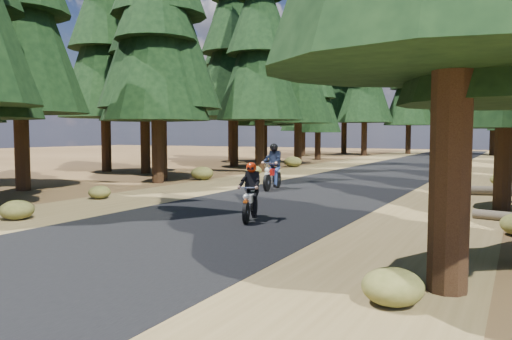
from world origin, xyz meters
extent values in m
plane|color=#412D17|center=(0.00, 0.00, 0.00)|extent=(120.00, 120.00, 0.00)
cube|color=black|center=(0.00, 5.00, 0.01)|extent=(6.00, 100.00, 0.01)
cube|color=brown|center=(-4.60, 5.00, 0.00)|extent=(3.20, 100.00, 0.01)
cube|color=brown|center=(4.60, 5.00, 0.00)|extent=(3.20, 100.00, 0.01)
cylinder|color=black|center=(5.66, -3.70, 2.92)|extent=(0.53, 0.53, 5.85)
cylinder|color=black|center=(-9.82, 1.53, 2.87)|extent=(0.53, 0.53, 5.73)
cone|color=black|center=(-9.82, 1.53, 6.45)|extent=(4.87, 4.87, 7.17)
cylinder|color=black|center=(-7.26, 6.17, 2.67)|extent=(0.51, 0.51, 5.34)
cone|color=black|center=(-7.26, 6.17, 6.01)|extent=(4.54, 4.54, 6.68)
cylinder|color=black|center=(6.06, 4.48, 2.26)|extent=(0.48, 0.48, 4.52)
cone|color=black|center=(6.06, 4.48, 5.08)|extent=(3.84, 3.84, 5.65)
cylinder|color=black|center=(-7.70, 6.96, 3.21)|extent=(0.56, 0.56, 6.43)
cone|color=black|center=(-7.70, 6.96, 7.23)|extent=(5.46, 5.46, 8.03)
cylinder|color=black|center=(-11.13, 9.93, 2.78)|extent=(0.52, 0.52, 5.56)
cone|color=black|center=(-11.13, 9.93, 6.26)|extent=(4.73, 4.73, 6.95)
cone|color=black|center=(-11.13, 9.93, 8.76)|extent=(3.62, 3.62, 5.01)
cylinder|color=black|center=(-6.35, 13.89, 2.86)|extent=(0.53, 0.53, 5.72)
cone|color=black|center=(-6.35, 13.89, 6.43)|extent=(4.86, 4.86, 7.15)
cone|color=black|center=(-6.35, 13.89, 9.01)|extent=(3.72, 3.72, 5.15)
cylinder|color=black|center=(-9.76, 16.85, 3.18)|extent=(0.55, 0.55, 6.37)
cone|color=black|center=(-9.76, 16.85, 7.16)|extent=(5.41, 5.41, 7.96)
cone|color=black|center=(-9.76, 16.85, 10.03)|extent=(4.14, 4.14, 5.73)
cylinder|color=black|center=(-7.00, 20.76, 2.82)|extent=(0.53, 0.53, 5.64)
cone|color=black|center=(-7.00, 20.76, 6.34)|extent=(4.79, 4.79, 7.05)
cone|color=black|center=(-7.00, 20.76, 8.88)|extent=(3.67, 3.67, 5.08)
cylinder|color=black|center=(-10.86, 23.22, 2.72)|extent=(0.52, 0.52, 5.45)
cone|color=black|center=(-10.86, 23.22, 6.13)|extent=(4.63, 4.63, 6.81)
cone|color=black|center=(-10.86, 23.22, 8.58)|extent=(3.54, 3.54, 4.90)
cone|color=black|center=(-10.86, 23.22, 11.03)|extent=(2.45, 2.45, 4.09)
cylinder|color=black|center=(-8.12, 27.46, 2.21)|extent=(0.48, 0.48, 4.42)
cone|color=black|center=(-8.12, 27.46, 4.97)|extent=(3.76, 3.76, 5.52)
cone|color=black|center=(-8.12, 27.46, 6.96)|extent=(2.87, 2.87, 3.98)
cone|color=black|center=(-8.12, 27.46, 8.95)|extent=(1.99, 1.99, 3.31)
cylinder|color=black|center=(-11.79, 32.77, 2.37)|extent=(0.49, 0.49, 4.75)
cone|color=black|center=(-11.79, 32.77, 5.34)|extent=(4.04, 4.04, 5.93)
cone|color=black|center=(-11.79, 32.77, 7.48)|extent=(3.09, 3.09, 4.27)
cone|color=black|center=(-11.79, 32.77, 9.61)|extent=(2.14, 2.14, 3.56)
cylinder|color=black|center=(-14.00, 10.00, 3.00)|extent=(0.54, 0.54, 6.00)
cone|color=black|center=(-14.00, 10.00, 6.75)|extent=(5.10, 5.10, 7.50)
cylinder|color=black|center=(-13.00, 22.00, 3.20)|extent=(0.56, 0.56, 6.40)
cone|color=black|center=(-13.00, 22.00, 7.20)|extent=(5.44, 5.44, 8.00)
cone|color=black|center=(-13.00, 22.00, 10.08)|extent=(4.16, 4.16, 5.76)
cylinder|color=black|center=(-7.00, 37.00, 3.20)|extent=(0.56, 0.56, 6.40)
cone|color=black|center=(-7.00, 37.00, 7.20)|extent=(5.44, 5.44, 8.00)
cone|color=black|center=(-7.00, 37.00, 10.08)|extent=(4.16, 4.16, 5.76)
cone|color=black|center=(-7.00, 37.00, 12.96)|extent=(2.88, 2.88, 4.80)
cylinder|color=black|center=(-10.00, 40.00, 3.40)|extent=(0.57, 0.57, 6.80)
cone|color=black|center=(-10.00, 40.00, 7.65)|extent=(5.78, 5.78, 8.50)
cone|color=black|center=(-10.00, 40.00, 10.71)|extent=(4.42, 4.42, 6.12)
cone|color=black|center=(-10.00, 40.00, 13.77)|extent=(3.06, 3.06, 5.10)
cylinder|color=black|center=(-4.00, 43.00, 3.00)|extent=(0.54, 0.54, 6.00)
cone|color=black|center=(-4.00, 43.00, 6.75)|extent=(5.10, 5.10, 7.50)
cone|color=black|center=(-4.00, 43.00, 9.45)|extent=(3.90, 3.90, 5.40)
cone|color=black|center=(-4.00, 43.00, 12.15)|extent=(2.70, 2.70, 4.50)
cylinder|color=black|center=(4.00, 43.00, 3.20)|extent=(0.56, 0.56, 6.40)
cone|color=black|center=(4.00, 43.00, 7.20)|extent=(5.44, 5.44, 8.00)
cone|color=black|center=(4.00, 43.00, 10.08)|extent=(4.16, 4.16, 5.76)
cone|color=black|center=(4.00, 43.00, 12.96)|extent=(2.88, 2.88, 4.80)
cylinder|color=black|center=(0.00, 46.00, 3.40)|extent=(0.57, 0.57, 6.80)
cone|color=black|center=(0.00, 46.00, 7.65)|extent=(5.78, 5.78, 8.50)
cone|color=black|center=(0.00, 46.00, 10.71)|extent=(4.42, 4.42, 6.12)
cone|color=black|center=(0.00, 46.00, 13.77)|extent=(3.06, 3.06, 5.10)
cylinder|color=black|center=(-13.00, 36.00, 2.80)|extent=(0.52, 0.52, 5.60)
cone|color=black|center=(-13.00, 36.00, 6.30)|extent=(4.76, 4.76, 7.00)
cone|color=black|center=(-13.00, 36.00, 8.82)|extent=(3.64, 3.64, 5.04)
cone|color=black|center=(-13.00, 36.00, 11.34)|extent=(2.52, 2.52, 4.20)
ellipsoid|color=#474C1E|center=(-5.51, 1.10, 0.21)|extent=(0.71, 0.71, 0.43)
ellipsoid|color=#474C1E|center=(5.80, 11.77, 0.26)|extent=(0.85, 0.85, 0.51)
ellipsoid|color=#474C1E|center=(-5.48, 11.55, 0.25)|extent=(0.82, 0.82, 0.49)
ellipsoid|color=#474C1E|center=(5.13, -4.58, 0.23)|extent=(0.76, 0.76, 0.46)
ellipsoid|color=#474C1E|center=(-4.38, -2.73, 0.24)|extent=(0.80, 0.80, 0.48)
ellipsoid|color=#474C1E|center=(-6.31, 8.14, 0.31)|extent=(1.02, 1.02, 0.61)
ellipsoid|color=#474C1E|center=(-6.20, 18.09, 0.34)|extent=(1.12, 1.12, 0.67)
cube|color=black|center=(0.73, -0.17, 0.96)|extent=(0.36, 0.28, 0.45)
sphere|color=#B72207|center=(0.73, -0.17, 1.29)|extent=(0.32, 0.32, 0.25)
cube|color=black|center=(-1.73, 6.07, 1.17)|extent=(0.42, 0.29, 0.56)
sphere|color=black|center=(-1.73, 6.07, 1.58)|extent=(0.35, 0.35, 0.31)
camera|label=1|loc=(6.47, -10.66, 2.10)|focal=35.00mm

